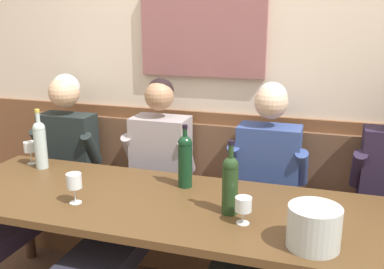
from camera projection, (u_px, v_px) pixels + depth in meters
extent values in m
cube|color=beige|center=(226.00, 57.00, 2.93)|extent=(6.80, 0.08, 2.80)
cube|color=#8D5454|center=(202.00, 35.00, 2.88)|extent=(0.86, 0.04, 0.55)
cube|color=brown|center=(222.00, 182.00, 3.12)|extent=(6.80, 0.03, 1.02)
cube|color=brown|center=(214.00, 233.00, 2.99)|extent=(2.97, 0.42, 0.44)
cube|color=brown|center=(214.00, 200.00, 2.92)|extent=(2.91, 0.39, 0.05)
cube|color=brown|center=(221.00, 157.00, 3.03)|extent=(2.97, 0.04, 0.45)
cube|color=#51381E|center=(181.00, 207.00, 2.24)|extent=(2.67, 0.82, 0.04)
cylinder|color=#503223|center=(27.00, 212.00, 3.02)|extent=(0.07, 0.07, 0.70)
cube|color=#2F243B|center=(20.00, 219.00, 2.72)|extent=(0.33, 1.10, 0.11)
cube|color=black|center=(69.00, 147.00, 3.17)|extent=(0.40, 0.19, 0.50)
sphere|color=#DBAF88|center=(64.00, 92.00, 3.06)|extent=(0.22, 0.22, 0.22)
sphere|color=beige|center=(66.00, 88.00, 3.07)|extent=(0.20, 0.20, 0.20)
cylinder|color=black|center=(41.00, 144.00, 3.20)|extent=(0.08, 0.20, 0.27)
cylinder|color=black|center=(92.00, 149.00, 3.07)|extent=(0.08, 0.20, 0.27)
cube|color=#2A2938|center=(124.00, 237.00, 2.50)|extent=(0.32, 1.09, 0.11)
cube|color=#9C9196|center=(161.00, 155.00, 2.96)|extent=(0.38, 0.24, 0.53)
sphere|color=tan|center=(159.00, 96.00, 2.84)|extent=(0.19, 0.19, 0.19)
sphere|color=black|center=(161.00, 92.00, 2.86)|extent=(0.18, 0.18, 0.18)
cylinder|color=#9C9196|center=(131.00, 151.00, 2.97)|extent=(0.08, 0.20, 0.27)
cylinder|color=#9C9196|center=(187.00, 156.00, 2.85)|extent=(0.08, 0.20, 0.27)
cube|color=#29312E|center=(250.00, 257.00, 2.29)|extent=(0.33, 1.09, 0.11)
cube|color=navy|center=(268.00, 166.00, 2.75)|extent=(0.39, 0.22, 0.52)
sphere|color=beige|center=(271.00, 102.00, 2.63)|extent=(0.21, 0.21, 0.21)
sphere|color=beige|center=(272.00, 97.00, 2.64)|extent=(0.19, 0.19, 0.19)
cylinder|color=navy|center=(235.00, 161.00, 2.76)|extent=(0.08, 0.20, 0.27)
cylinder|color=navy|center=(301.00, 168.00, 2.64)|extent=(0.08, 0.20, 0.27)
cylinder|color=#251B30|center=(358.00, 169.00, 2.54)|extent=(0.08, 0.20, 0.27)
cylinder|color=#B4BEB9|center=(314.00, 227.00, 1.79)|extent=(0.22, 0.22, 0.18)
cylinder|color=#B3C8C5|center=(41.00, 149.00, 2.72)|extent=(0.08, 0.08, 0.25)
sphere|color=#B3C8C5|center=(39.00, 128.00, 2.69)|extent=(0.08, 0.08, 0.08)
cylinder|color=#B3C8C5|center=(38.00, 120.00, 2.67)|extent=(0.03, 0.03, 0.09)
cylinder|color=gold|center=(37.00, 111.00, 2.66)|extent=(0.03, 0.03, 0.02)
cylinder|color=#20391B|center=(230.00, 191.00, 2.09)|extent=(0.08, 0.08, 0.24)
sphere|color=#20391B|center=(231.00, 165.00, 2.05)|extent=(0.08, 0.08, 0.08)
cylinder|color=#20391B|center=(231.00, 154.00, 2.04)|extent=(0.03, 0.03, 0.09)
cylinder|color=black|center=(231.00, 143.00, 2.02)|extent=(0.03, 0.03, 0.02)
cylinder|color=#11351D|center=(185.00, 166.00, 2.42)|extent=(0.08, 0.08, 0.24)
sphere|color=#11351D|center=(185.00, 143.00, 2.39)|extent=(0.08, 0.08, 0.08)
cylinder|color=#11351D|center=(185.00, 135.00, 2.37)|extent=(0.03, 0.03, 0.07)
cylinder|color=black|center=(185.00, 127.00, 2.36)|extent=(0.03, 0.03, 0.02)
cylinder|color=silver|center=(76.00, 203.00, 2.24)|extent=(0.06, 0.06, 0.00)
cylinder|color=silver|center=(75.00, 195.00, 2.22)|extent=(0.01, 0.01, 0.08)
cylinder|color=silver|center=(74.00, 181.00, 2.20)|extent=(0.08, 0.08, 0.08)
cylinder|color=#F4D37F|center=(74.00, 186.00, 2.21)|extent=(0.07, 0.07, 0.02)
cylinder|color=silver|center=(32.00, 163.00, 2.83)|extent=(0.06, 0.06, 0.00)
cylinder|color=silver|center=(31.00, 157.00, 2.82)|extent=(0.01, 0.01, 0.08)
cylinder|color=silver|center=(30.00, 147.00, 2.80)|extent=(0.08, 0.08, 0.07)
cylinder|color=#E3E690|center=(30.00, 150.00, 2.80)|extent=(0.07, 0.07, 0.02)
cylinder|color=silver|center=(243.00, 223.00, 2.01)|extent=(0.06, 0.06, 0.00)
cylinder|color=silver|center=(243.00, 217.00, 2.01)|extent=(0.01, 0.01, 0.06)
cylinder|color=silver|center=(243.00, 204.00, 1.99)|extent=(0.08, 0.08, 0.07)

